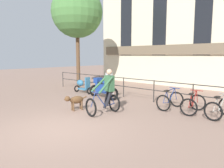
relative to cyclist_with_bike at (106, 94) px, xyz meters
The scene contains 11 objects.
ground_plane 2.35m from the cyclist_with_bike, 84.47° to the right, with size 60.00×60.00×0.00m, color #8E7060.
canal_railing 2.99m from the cyclist_with_bike, 85.89° to the left, with size 15.05×0.05×1.05m.
building_facade 9.38m from the cyclist_with_bike, 88.60° to the left, with size 18.00×0.72×8.20m.
cyclist_with_bike is the anchor object (origin of this frame).
dog 1.37m from the cyclist_with_bike, 156.67° to the right, with size 0.40×0.99×0.62m.
parked_motorcycle 3.03m from the cyclist_with_bike, 137.70° to the left, with size 1.72×0.76×1.35m.
parked_bicycle_near_lamp 2.76m from the cyclist_with_bike, 58.57° to the left, with size 0.70×1.13×0.86m.
parked_bicycle_mid_left 3.37m from the cyclist_with_bike, 44.14° to the left, with size 0.76×1.17×0.86m.
parked_bicycle_mid_right 4.12m from the cyclist_with_bike, 34.62° to the left, with size 0.80×1.19×0.86m.
parked_scooter 4.85m from the cyclist_with_bike, 151.58° to the left, with size 1.28×0.41×0.96m.
tree_canalside_left 8.79m from the cyclist_with_bike, 149.88° to the left, with size 3.50×3.50×6.89m.
Camera 1 is at (5.54, -3.53, 2.21)m, focal length 35.00 mm.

